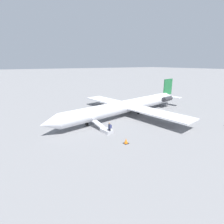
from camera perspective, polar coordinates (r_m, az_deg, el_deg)
ground_plane at (r=33.29m, az=4.30°, el=-1.20°), size 600.00×600.00×0.00m
airplane_main at (r=33.45m, az=5.45°, el=2.07°), size 31.99×24.84×6.09m
boarding_stairs at (r=25.53m, az=-2.38°, el=-5.67°), size 1.68×4.12×1.57m
passenger at (r=24.37m, az=-0.81°, el=-5.10°), size 0.38×0.56×1.74m
traffic_cone_near_stairs at (r=22.03m, az=4.58°, el=-9.44°), size 0.61×0.61×0.67m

